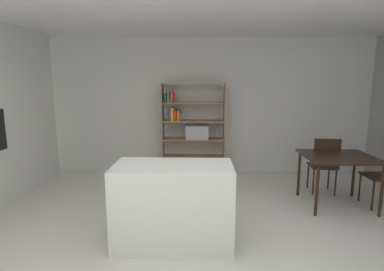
{
  "coord_description": "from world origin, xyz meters",
  "views": [
    {
      "loc": [
        0.08,
        -2.99,
        1.84
      ],
      "look_at": [
        -0.03,
        0.85,
        1.17
      ],
      "focal_mm": 28.4,
      "sensor_mm": 36.0,
      "label": 1
    }
  ],
  "objects": [
    {
      "name": "ground_plane",
      "position": [
        0.0,
        0.0,
        0.0
      ],
      "size": [
        9.72,
        9.72,
        0.0
      ],
      "primitive_type": "plane",
      "color": "silver"
    },
    {
      "name": "back_partition",
      "position": [
        0.0,
        3.22,
        1.36
      ],
      "size": [
        7.07,
        0.06,
        2.71
      ],
      "primitive_type": "cube",
      "color": "silver",
      "rests_on": "ground_plane"
    },
    {
      "name": "kitchen_island",
      "position": [
        -0.22,
        0.27,
        0.47
      ],
      "size": [
        1.33,
        0.67,
        0.94
      ],
      "primitive_type": "cube",
      "color": "white",
      "rests_on": "ground_plane"
    },
    {
      "name": "open_bookshelf",
      "position": [
        -0.09,
        2.92,
        0.96
      ],
      "size": [
        1.23,
        0.35,
        1.84
      ],
      "color": "#997551",
      "rests_on": "ground_plane"
    },
    {
      "name": "dining_table",
      "position": [
        2.13,
        1.44,
        0.69
      ],
      "size": [
        1.0,
        0.9,
        0.77
      ],
      "color": "black",
      "rests_on": "ground_plane"
    },
    {
      "name": "dining_chair_far",
      "position": [
        2.12,
        1.91,
        0.56
      ],
      "size": [
        0.44,
        0.45,
        0.96
      ],
      "rotation": [
        0.0,
        0.0,
        3.05
      ],
      "color": "black",
      "rests_on": "ground_plane"
    }
  ]
}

